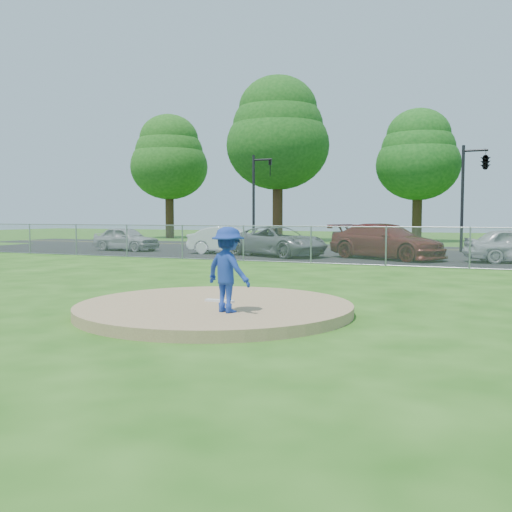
{
  "coord_description": "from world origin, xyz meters",
  "views": [
    {
      "loc": [
        5.22,
        -9.82,
        1.9
      ],
      "look_at": [
        0.0,
        2.0,
        1.0
      ],
      "focal_mm": 40.0,
      "sensor_mm": 36.0,
      "label": 1
    }
  ],
  "objects": [
    {
      "name": "street",
      "position": [
        0.0,
        24.0,
        0.0
      ],
      "size": [
        60.0,
        7.0,
        0.01
      ],
      "primitive_type": "cube",
      "color": "black",
      "rests_on": "ground"
    },
    {
      "name": "parked_car_gray",
      "position": [
        -4.75,
        15.31,
        0.71
      ],
      "size": [
        5.58,
        4.13,
        1.41
      ],
      "primitive_type": "imported",
      "rotation": [
        0.0,
        0.0,
        1.17
      ],
      "color": "slate",
      "rests_on": "parking_lot"
    },
    {
      "name": "parked_car_silver",
      "position": [
        -13.99,
        15.95,
        0.67
      ],
      "size": [
        3.99,
        1.91,
        1.31
      ],
      "primitive_type": "imported",
      "rotation": [
        0.0,
        0.0,
        1.48
      ],
      "color": "#AEAEB3",
      "rests_on": "parking_lot"
    },
    {
      "name": "tree_left",
      "position": [
        -11.0,
        31.0,
        8.24
      ],
      "size": [
        7.84,
        7.84,
        12.53
      ],
      "color": "#382114",
      "rests_on": "ground"
    },
    {
      "name": "pitchers_mound",
      "position": [
        0.0,
        0.0,
        0.1
      ],
      "size": [
        5.4,
        5.4,
        0.2
      ],
      "primitive_type": "cylinder",
      "color": "#9C7C55",
      "rests_on": "ground"
    },
    {
      "name": "parked_car_white",
      "position": [
        -7.55,
        15.83,
        0.7
      ],
      "size": [
        4.28,
        1.83,
        1.37
      ],
      "primitive_type": "imported",
      "rotation": [
        0.0,
        0.0,
        1.66
      ],
      "color": "white",
      "rests_on": "parking_lot"
    },
    {
      "name": "pitching_rubber",
      "position": [
        0.0,
        0.2,
        0.22
      ],
      "size": [
        0.6,
        0.15,
        0.04
      ],
      "primitive_type": "cube",
      "color": "white",
      "rests_on": "pitchers_mound"
    },
    {
      "name": "chain_link_fence",
      "position": [
        0.0,
        12.0,
        0.75
      ],
      "size": [
        40.0,
        0.06,
        1.5
      ],
      "primitive_type": "cube",
      "color": "gray",
      "rests_on": "ground"
    },
    {
      "name": "tree_far_left",
      "position": [
        -22.0,
        33.0,
        7.06
      ],
      "size": [
        6.72,
        6.72,
        10.74
      ],
      "color": "#362113",
      "rests_on": "ground"
    },
    {
      "name": "traffic_signal_center",
      "position": [
        3.97,
        22.0,
        4.61
      ],
      "size": [
        1.42,
        2.48,
        5.6
      ],
      "color": "black",
      "rests_on": "ground"
    },
    {
      "name": "parking_lot",
      "position": [
        0.0,
        16.5,
        0.01
      ],
      "size": [
        50.0,
        8.0,
        0.01
      ],
      "primitive_type": "cube",
      "color": "black",
      "rests_on": "ground"
    },
    {
      "name": "ground",
      "position": [
        0.0,
        10.0,
        0.0
      ],
      "size": [
        120.0,
        120.0,
        0.0
      ],
      "primitive_type": "plane",
      "color": "#205212",
      "rests_on": "ground"
    },
    {
      "name": "pitcher",
      "position": [
        0.71,
        -0.83,
        0.96
      ],
      "size": [
        1.11,
        0.86,
        1.52
      ],
      "primitive_type": "imported",
      "rotation": [
        0.0,
        0.0,
        2.8
      ],
      "color": "navy",
      "rests_on": "pitchers_mound"
    },
    {
      "name": "tree_center",
      "position": [
        -1.0,
        34.0,
        6.47
      ],
      "size": [
        6.16,
        6.16,
        9.84
      ],
      "color": "#332312",
      "rests_on": "ground"
    },
    {
      "name": "traffic_signal_left",
      "position": [
        -8.76,
        22.0,
        3.36
      ],
      "size": [
        1.28,
        0.2,
        5.6
      ],
      "color": "black",
      "rests_on": "ground"
    },
    {
      "name": "parked_car_darkred",
      "position": [
        0.34,
        15.56,
        0.79
      ],
      "size": [
        5.83,
        4.23,
        1.57
      ],
      "primitive_type": "imported",
      "rotation": [
        0.0,
        0.0,
        1.15
      ],
      "color": "maroon",
      "rests_on": "parking_lot"
    },
    {
      "name": "traffic_cone",
      "position": [
        -7.55,
        15.22,
        0.35
      ],
      "size": [
        0.35,
        0.35,
        0.68
      ],
      "primitive_type": "cone",
      "color": "orange",
      "rests_on": "parking_lot"
    }
  ]
}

